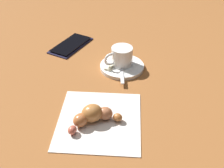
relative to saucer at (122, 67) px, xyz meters
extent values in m
plane|color=brown|center=(-0.11, 0.01, -0.01)|extent=(1.80, 1.80, 0.00)
cylinder|color=white|center=(0.00, 0.00, 0.00)|extent=(0.13, 0.13, 0.01)
cylinder|color=white|center=(0.00, 0.00, 0.03)|extent=(0.06, 0.06, 0.05)
cylinder|color=black|center=(0.00, 0.00, 0.04)|extent=(0.05, 0.05, 0.00)
torus|color=white|center=(-0.02, 0.03, 0.03)|extent=(0.03, 0.03, 0.04)
cube|color=silver|center=(-0.04, -0.01, 0.01)|extent=(0.10, 0.04, 0.00)
ellipsoid|color=silver|center=(0.02, 0.01, 0.01)|extent=(0.03, 0.03, 0.01)
cube|color=beige|center=(-0.01, 0.03, 0.01)|extent=(0.07, 0.03, 0.01)
cube|color=silver|center=(-0.22, 0.00, 0.00)|extent=(0.23, 0.22, 0.00)
ellipsoid|color=#A45E2D|center=(-0.22, -0.04, 0.01)|extent=(0.02, 0.02, 0.02)
ellipsoid|color=#A6613D|center=(-0.22, -0.01, 0.01)|extent=(0.04, 0.04, 0.03)
ellipsoid|color=#AD6D36|center=(-0.23, 0.01, 0.02)|extent=(0.06, 0.06, 0.04)
ellipsoid|color=#AB5F32|center=(-0.25, 0.03, 0.01)|extent=(0.04, 0.04, 0.03)
ellipsoid|color=#BC5642|center=(-0.28, 0.04, 0.01)|extent=(0.02, 0.02, 0.02)
cube|color=#1C1B33|center=(0.08, 0.19, 0.00)|extent=(0.17, 0.11, 0.01)
cube|color=black|center=(0.08, 0.19, 0.00)|extent=(0.15, 0.10, 0.00)
camera|label=1|loc=(-0.67, -0.15, 0.44)|focal=45.50mm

